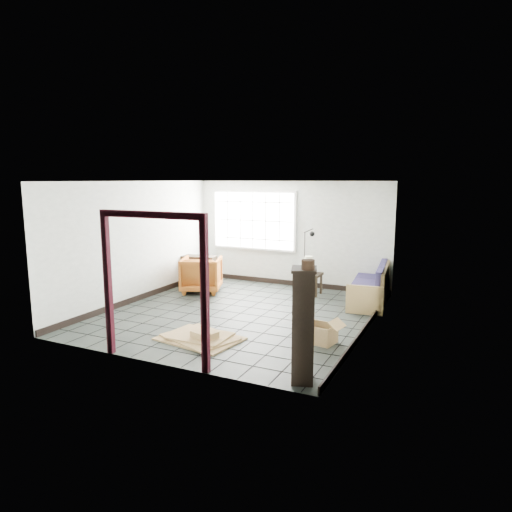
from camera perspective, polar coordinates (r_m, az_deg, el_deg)
The scene contains 15 objects.
ground at distance 9.16m, azimuth -1.95°, elevation -7.17°, with size 5.50×5.50×0.00m, color black.
room_shell at distance 8.85m, azimuth -1.93°, elevation 3.35°, with size 5.02×5.52×2.61m.
window_panel at distance 11.68m, azimuth -0.32°, elevation 4.47°, with size 2.32×0.08×1.52m.
doorway_trim at distance 6.61m, azimuth -12.77°, elevation -1.61°, with size 1.80×0.08×2.20m.
futon_sofa at distance 10.14m, azimuth 14.31°, elevation -4.01°, with size 0.92×1.98×0.85m.
armchair at distance 10.85m, azimuth -6.84°, elevation -2.09°, with size 0.89×0.83×0.92m, color #904A15.
side_table at distance 10.58m, azimuth 6.91°, elevation -2.62°, with size 0.46×0.46×0.50m.
table_lamp at distance 10.46m, azimuth 6.60°, elevation -0.70°, with size 0.30×0.30×0.40m.
projector at distance 10.63m, azimuth 6.84°, elevation -1.82°, with size 0.32×0.28×0.09m.
floor_lamp at distance 10.87m, azimuth 6.50°, elevation -0.20°, with size 0.40×0.29×1.51m.
console_shelf at distance 11.64m, azimuth -7.32°, elevation -1.75°, with size 0.99×0.50×0.74m.
tall_shelf at distance 6.01m, azimuth 5.92°, elevation -8.52°, with size 0.43×0.49×1.52m.
pot at distance 5.71m, azimuth 6.52°, elevation -1.09°, with size 0.19×0.19×0.12m.
open_box at distance 7.62m, azimuth 8.06°, elevation -9.54°, with size 0.80×0.49×0.42m.
cardboard_pile at distance 7.74m, azimuth -6.95°, elevation -10.02°, with size 1.43×1.19×0.19m.
Camera 1 is at (4.01, -7.80, 2.63)m, focal length 32.00 mm.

